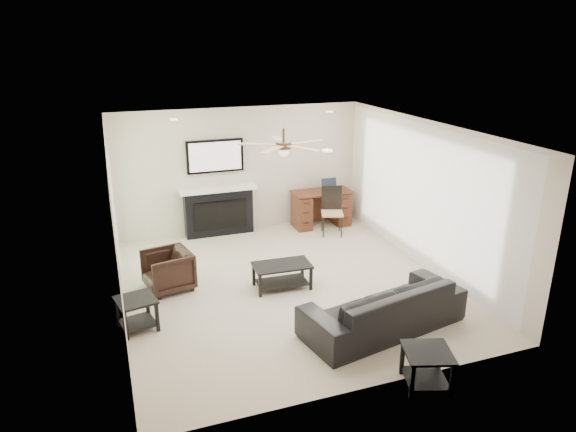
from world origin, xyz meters
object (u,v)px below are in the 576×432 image
Objects in this scene: coffee_table at (282,276)px; desk at (321,208)px; sofa at (383,306)px; fireplace_unit at (218,189)px; armchair at (168,270)px.

desk is at bearing 57.40° from coffee_table.
sofa is 4.50m from fireplace_unit.
sofa is 1.19× the size of fireplace_unit.
fireplace_unit reaches higher than armchair.
fireplace_unit is at bearing 101.53° from coffee_table.
desk is (1.70, 2.42, 0.18)m from coffee_table.
armchair is 0.57× the size of desk.
coffee_table is at bearing -125.07° from desk.
coffee_table is (-0.90, 1.60, -0.13)m from sofa.
armchair is at bearing 164.55° from coffee_table.
sofa is at bearing -58.17° from coffee_table.
sofa is 4.10m from desk.
sofa is at bearing 38.61° from armchair.
desk reaches higher than armchair.
fireplace_unit is at bearing 136.99° from armchair.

